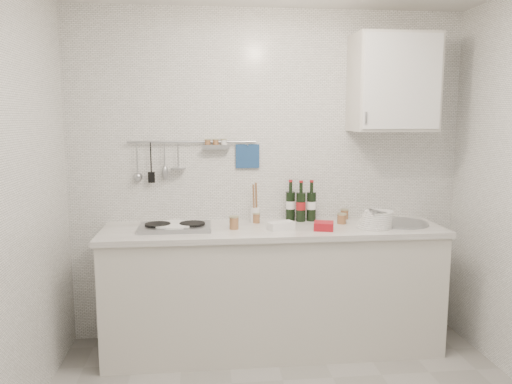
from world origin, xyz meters
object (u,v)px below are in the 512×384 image
Objects in this scene: wall_cabinet at (393,83)px; plate_stack_hob at (172,226)px; utensil_crock at (255,213)px; wine_bottles at (301,201)px; plate_stack_sink at (376,220)px.

plate_stack_hob is (-1.62, -0.12, -1.01)m from wall_cabinet.
plate_stack_hob is at bearing -175.73° from wall_cabinet.
utensil_crock is at bearing 16.07° from plate_stack_hob.
wine_bottles is 1.02× the size of utensil_crock.
wall_cabinet is at bearing -6.38° from wine_bottles.
wine_bottles is (-0.50, 0.27, 0.10)m from plate_stack_sink.
plate_stack_hob is at bearing -168.49° from wine_bottles.
wall_cabinet is 2.26× the size of wine_bottles.
utensil_crock is (-0.85, 0.25, 0.02)m from plate_stack_sink.
plate_stack_sink is (1.46, -0.08, 0.03)m from plate_stack_hob.
wall_cabinet reaches higher than plate_stack_hob.
wine_bottles reaches higher than plate_stack_hob.
wine_bottles is (0.96, 0.19, 0.13)m from plate_stack_hob.
wall_cabinet is 1.10m from wine_bottles.
utensil_crock is (0.60, 0.17, 0.05)m from plate_stack_hob.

